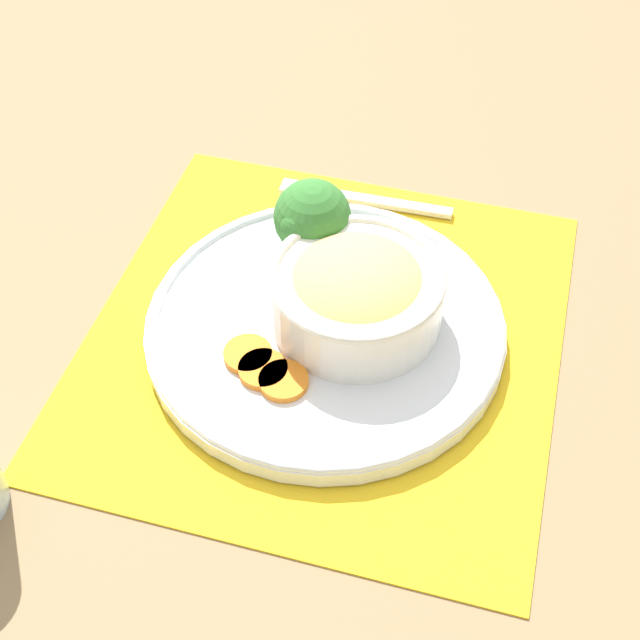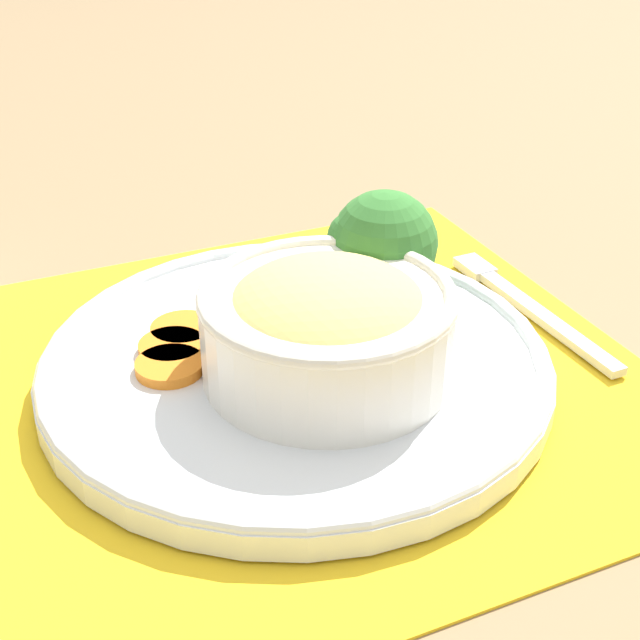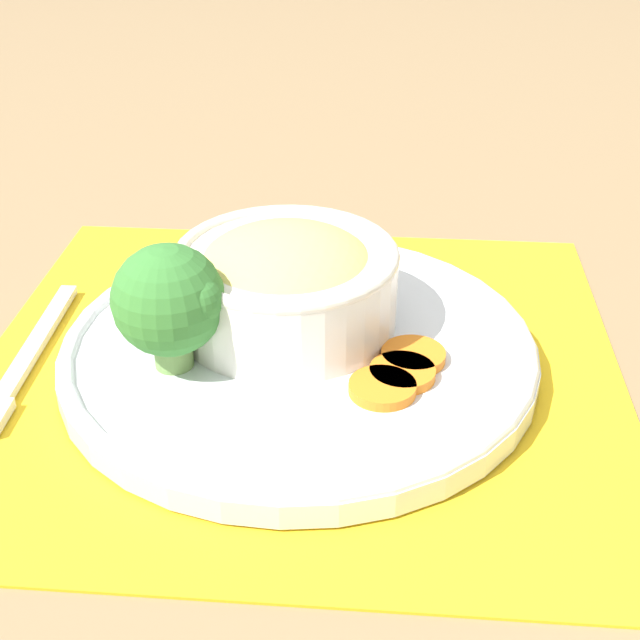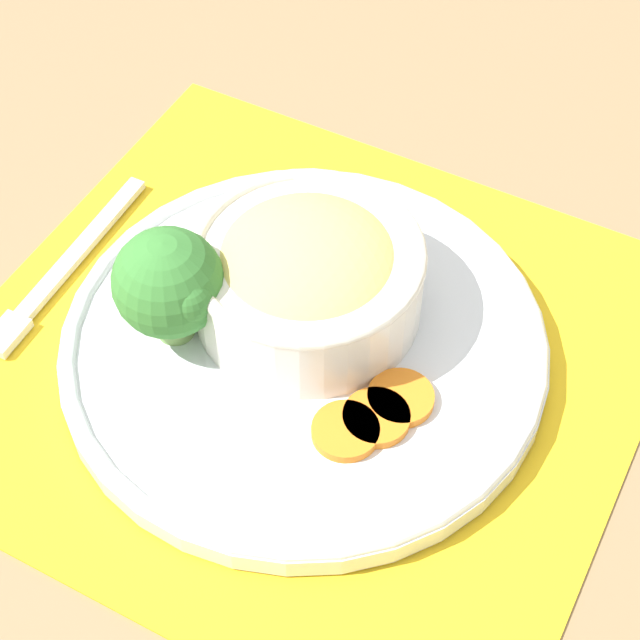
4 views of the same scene
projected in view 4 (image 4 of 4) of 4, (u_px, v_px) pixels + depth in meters
ground_plane at (304, 357)px, 0.71m from camera, size 4.00×4.00×0.00m
placemat at (304, 356)px, 0.71m from camera, size 0.45×0.43×0.00m
plate at (304, 343)px, 0.70m from camera, size 0.32×0.32×0.02m
bowl at (307, 274)px, 0.69m from camera, size 0.15×0.15×0.07m
broccoli_floret at (169, 284)px, 0.66m from camera, size 0.07×0.07×0.08m
carrot_slice_near at (346, 431)px, 0.65m from camera, size 0.04×0.04×0.01m
carrot_slice_middle at (376, 418)px, 0.65m from camera, size 0.04×0.04×0.01m
carrot_slice_far at (401, 398)px, 0.66m from camera, size 0.04×0.04×0.01m
fork at (55, 278)px, 0.75m from camera, size 0.02×0.18×0.01m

